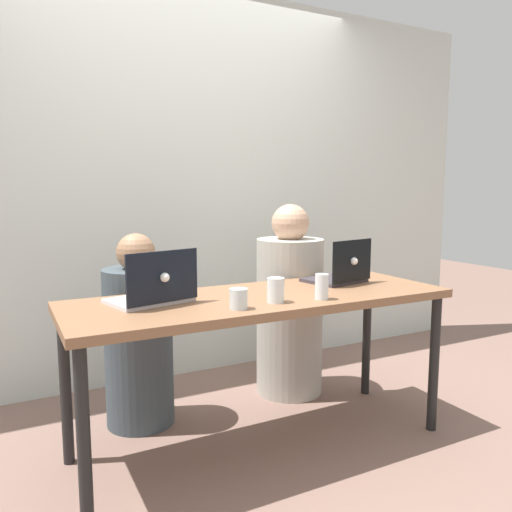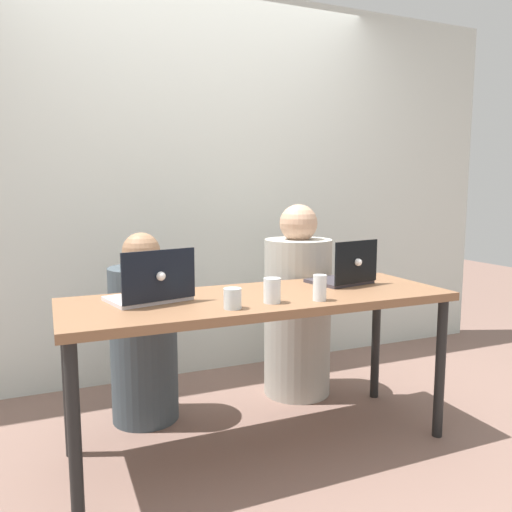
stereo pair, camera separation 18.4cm
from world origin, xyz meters
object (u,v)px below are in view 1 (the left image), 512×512
Objects in this scene: laptop_back_left at (154,292)px; water_glass_right at (322,288)px; water_glass_center at (276,292)px; water_glass_left at (239,300)px; person_on_right at (290,310)px; person_on_left at (139,340)px; laptop_back_right at (340,273)px.

laptop_back_left is 3.35× the size of water_glass_right.
water_glass_left is at bearing -169.75° from water_glass_center.
laptop_back_left is 0.39m from water_glass_left.
person_on_right is 0.88m from water_glass_center.
water_glass_center is (-0.48, -0.68, 0.28)m from person_on_right.
person_on_right is 13.37× the size of water_glass_left.
water_glass_left is at bearing 33.50° from person_on_right.
person_on_left reaches higher than water_glass_right.
person_on_left is at bearing -108.77° from laptop_back_left.
person_on_right reaches higher than person_on_left.
person_on_left is 1.13m from laptop_back_right.
water_glass_right is at bearing 119.95° from person_on_left.
laptop_back_right is 3.08× the size of water_glass_center.
laptop_back_right is at bearing 84.63° from person_on_right.
laptop_back_right is (0.06, -0.43, 0.29)m from person_on_right.
water_glass_center is at bearing 12.89° from laptop_back_right.
person_on_left is 0.94m from person_on_right.
water_glass_center is (0.49, -0.23, -0.00)m from laptop_back_left.
person_on_left reaches higher than water_glass_center.
laptop_back_left is 0.75m from water_glass_right.
person_on_right is at bearing 46.28° from water_glass_left.
person_on_left is 0.88m from water_glass_center.
person_on_right is at bearing 167.30° from person_on_left.
laptop_back_left reaches higher than water_glass_center.
water_glass_left is at bearing 9.19° from laptop_back_right.
water_glass_right reaches higher than water_glass_center.
person_on_right is at bearing -94.63° from laptop_back_right.
laptop_back_right is 0.79m from water_glass_left.
person_on_left is at bearing -35.44° from laptop_back_right.
person_on_left is at bearing 109.23° from water_glass_left.
laptop_back_left is 3.55× the size of water_glass_center.
water_glass_left is (-0.20, -0.04, -0.01)m from water_glass_center.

